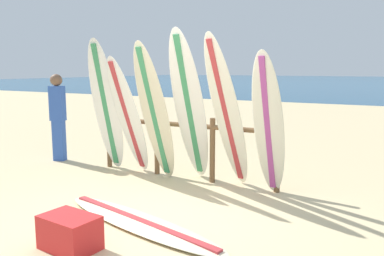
{
  "coord_description": "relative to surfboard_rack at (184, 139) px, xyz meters",
  "views": [
    {
      "loc": [
        2.85,
        -3.86,
        1.87
      ],
      "look_at": [
        -0.47,
        2.16,
        0.83
      ],
      "focal_mm": 36.92,
      "sensor_mm": 36.0,
      "label": 1
    }
  ],
  "objects": [
    {
      "name": "ground_plane",
      "position": [
        0.47,
        -1.86,
        -0.69
      ],
      "size": [
        120.0,
        120.0,
        0.0
      ],
      "primitive_type": "plane",
      "color": "#D3BC8C"
    },
    {
      "name": "surfboard_leaning_center",
      "position": [
        0.27,
        -0.27,
        0.55
      ],
      "size": [
        0.64,
        1.2,
        2.47
      ],
      "color": "white",
      "rests_on": "ground"
    },
    {
      "name": "cooler_box",
      "position": [
        0.32,
        -2.92,
        -0.51
      ],
      "size": [
        0.63,
        0.45,
        0.36
      ],
      "primitive_type": "cube",
      "rotation": [
        0.0,
        0.0,
        -0.09
      ],
      "color": "red",
      "rests_on": "ground"
    },
    {
      "name": "surfboard_leaning_right",
      "position": [
        1.57,
        -0.27,
        0.38
      ],
      "size": [
        0.56,
        0.67,
        2.14
      ],
      "color": "silver",
      "rests_on": "ground"
    },
    {
      "name": "surfboard_leaning_center_left",
      "position": [
        -0.29,
        -0.43,
        0.47
      ],
      "size": [
        0.64,
        0.85,
        2.31
      ],
      "color": "beige",
      "rests_on": "ground"
    },
    {
      "name": "surfboard_leaning_far_left",
      "position": [
        -1.46,
        -0.26,
        0.51
      ],
      "size": [
        0.6,
        0.72,
        2.4
      ],
      "color": "white",
      "rests_on": "ground"
    },
    {
      "name": "beachgoer_standing",
      "position": [
        -2.89,
        -0.09,
        0.28
      ],
      "size": [
        0.33,
        0.26,
        1.76
      ],
      "color": "#3359B2",
      "rests_on": "ground"
    },
    {
      "name": "surfboard_rack",
      "position": [
        0.0,
        0.0,
        0.0
      ],
      "size": [
        3.39,
        0.09,
        1.07
      ],
      "color": "brown",
      "rests_on": "ground"
    },
    {
      "name": "surfboard_lying_on_sand",
      "position": [
        0.57,
        -2.06,
        -0.65
      ],
      "size": [
        2.75,
        1.12,
        0.08
      ],
      "color": "beige",
      "rests_on": "ground"
    },
    {
      "name": "surfboard_leaning_left",
      "position": [
        -0.96,
        -0.27,
        0.36
      ],
      "size": [
        0.68,
        0.89,
        2.09
      ],
      "color": "white",
      "rests_on": "ground"
    },
    {
      "name": "surfboard_leaning_center_right",
      "position": [
        0.92,
        -0.27,
        0.51
      ],
      "size": [
        0.67,
        1.1,
        2.4
      ],
      "color": "white",
      "rests_on": "ground"
    }
  ]
}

